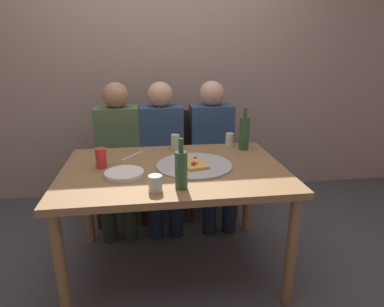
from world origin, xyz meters
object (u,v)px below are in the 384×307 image
pizza_slice_last (194,163)px  guest_in_beanie (162,148)px  beer_bottle (181,169)px  wine_glass (175,142)px  guest_by_wall (213,145)px  dining_table (174,179)px  soda_can (101,158)px  pizza_tray (194,165)px  wine_bottle (244,132)px  tumbler_far (155,183)px  guest_in_sweater (119,149)px  table_knife (132,156)px  plate_stack (124,174)px  tumbler_near (230,140)px  chair_right (209,154)px  chair_middle (162,156)px  chair_left (121,158)px

pizza_slice_last → guest_in_beanie: (-0.16, 0.72, -0.11)m
beer_bottle → wine_glass: (0.03, 0.68, -0.05)m
guest_in_beanie → guest_by_wall: (0.43, 0.00, 0.00)m
dining_table → soda_can: 0.46m
pizza_tray → wine_bottle: size_ratio=1.57×
tumbler_far → guest_in_beanie: 1.06m
guest_in_sweater → guest_in_beanie: (0.35, 0.00, 0.00)m
pizza_slice_last → soda_can: (-0.56, 0.07, 0.04)m
pizza_tray → table_knife: pizza_tray is taller
pizza_tray → plate_stack: (-0.42, -0.10, 0.01)m
table_knife → guest_in_sweater: 0.49m
plate_stack → guest_in_beanie: guest_in_beanie is taller
soda_can → pizza_slice_last: bearing=-6.8°
guest_by_wall → wine_bottle: bearing=109.3°
guest_in_beanie → pizza_tray: bearing=103.1°
tumbler_near → guest_in_sweater: guest_in_sweater is taller
beer_bottle → chair_right: size_ratio=0.30×
wine_bottle → soda_can: 1.00m
dining_table → beer_bottle: beer_bottle is taller
chair_middle → guest_in_beanie: guest_in_beanie is taller
chair_right → guest_in_sweater: guest_in_sweater is taller
chair_left → guest_in_beanie: size_ratio=0.77×
guest_in_sweater → guest_by_wall: same height
chair_middle → wine_bottle: bearing=135.7°
pizza_slice_last → soda_can: bearing=173.2°
pizza_tray → dining_table: bearing=-177.2°
table_knife → tumbler_far: bearing=49.4°
tumbler_far → plate_stack: tumbler_far is taller
wine_glass → chair_right: chair_right is taller
tumbler_near → soda_can: soda_can is taller
table_knife → chair_middle: (0.22, 0.61, -0.22)m
soda_can → chair_left: chair_left is taller
chair_middle → chair_right: bearing=-180.0°
pizza_slice_last → soda_can: 0.57m
tumbler_far → guest_in_beanie: guest_in_beanie is taller
wine_bottle → soda_can: bearing=-165.6°
wine_glass → chair_right: (0.35, 0.50, -0.27)m
wine_glass → chair_middle: size_ratio=0.12×
tumbler_far → guest_in_sweater: bearing=104.5°
chair_right → wine_bottle: bearing=104.3°
beer_bottle → tumbler_far: size_ratio=3.14×
table_knife → chair_middle: size_ratio=0.24×
tumbler_near → table_knife: size_ratio=0.45×
guest_in_sweater → guest_by_wall: bearing=-180.0°
chair_right → guest_by_wall: (0.00, -0.15, 0.13)m
beer_bottle → chair_middle: beer_bottle is taller
tumbler_near → pizza_tray: bearing=-129.9°
pizza_tray → guest_by_wall: guest_by_wall is taller
pizza_slice_last → tumbler_near: tumbler_near is taller
chair_right → guest_in_sweater: 0.81m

